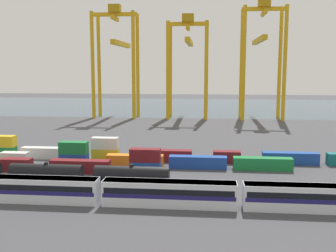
{
  "coord_description": "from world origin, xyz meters",
  "views": [
    {
      "loc": [
        15.61,
        -78.79,
        20.87
      ],
      "look_at": [
        6.31,
        13.4,
        7.6
      ],
      "focal_mm": 43.04,
      "sensor_mm": 36.0,
      "label": 1
    }
  ],
  "objects_px": {
    "shipping_container_10": "(263,164)",
    "shipping_container_13": "(47,153)",
    "freight_tank_row": "(47,175)",
    "gantry_crane_east": "(262,48)",
    "passenger_train": "(169,192)",
    "gantry_crane_west": "(117,51)",
    "gantry_crane_central": "(188,55)",
    "shipping_container_18": "(290,158)",
    "shipping_container_6": "(74,159)"
  },
  "relations": [
    {
      "from": "freight_tank_row",
      "to": "gantry_crane_east",
      "type": "bearing_deg",
      "value": 64.38
    },
    {
      "from": "gantry_crane_west",
      "to": "gantry_crane_central",
      "type": "distance_m",
      "value": 30.65
    },
    {
      "from": "freight_tank_row",
      "to": "shipping_container_10",
      "type": "xyz_separation_m",
      "value": [
        40.1,
        15.38,
        -0.72
      ]
    },
    {
      "from": "shipping_container_18",
      "to": "shipping_container_10",
      "type": "bearing_deg",
      "value": -138.66
    },
    {
      "from": "shipping_container_6",
      "to": "gantry_crane_central",
      "type": "distance_m",
      "value": 95.52
    },
    {
      "from": "freight_tank_row",
      "to": "shipping_container_6",
      "type": "distance_m",
      "value": 15.4
    },
    {
      "from": "freight_tank_row",
      "to": "shipping_container_13",
      "type": "xyz_separation_m",
      "value": [
        -8.66,
        21.32,
        -0.72
      ]
    },
    {
      "from": "gantry_crane_west",
      "to": "gantry_crane_central",
      "type": "relative_size",
      "value": 1.1
    },
    {
      "from": "shipping_container_6",
      "to": "shipping_container_18",
      "type": "bearing_deg",
      "value": 7.2
    },
    {
      "from": "shipping_container_10",
      "to": "gantry_crane_east",
      "type": "bearing_deg",
      "value": 83.41
    },
    {
      "from": "freight_tank_row",
      "to": "shipping_container_13",
      "type": "bearing_deg",
      "value": 112.1
    },
    {
      "from": "passenger_train",
      "to": "gantry_crane_east",
      "type": "distance_m",
      "value": 120.19
    },
    {
      "from": "shipping_container_10",
      "to": "shipping_container_13",
      "type": "distance_m",
      "value": 49.12
    },
    {
      "from": "shipping_container_10",
      "to": "gantry_crane_central",
      "type": "xyz_separation_m",
      "value": [
        -20.23,
        89.87,
        25.4
      ]
    },
    {
      "from": "shipping_container_10",
      "to": "gantry_crane_east",
      "type": "relative_size",
      "value": 0.25
    },
    {
      "from": "passenger_train",
      "to": "gantry_crane_east",
      "type": "xyz_separation_m",
      "value": [
        27.52,
        113.84,
        26.96
      ]
    },
    {
      "from": "gantry_crane_west",
      "to": "gantry_crane_east",
      "type": "relative_size",
      "value": 0.97
    },
    {
      "from": "shipping_container_6",
      "to": "shipping_container_18",
      "type": "relative_size",
      "value": 0.5
    },
    {
      "from": "shipping_container_10",
      "to": "shipping_container_18",
      "type": "height_order",
      "value": "same"
    },
    {
      "from": "shipping_container_10",
      "to": "shipping_container_13",
      "type": "xyz_separation_m",
      "value": [
        -48.76,
        5.94,
        0.0
      ]
    },
    {
      "from": "shipping_container_10",
      "to": "gantry_crane_west",
      "type": "xyz_separation_m",
      "value": [
        -50.85,
        89.12,
        26.81
      ]
    },
    {
      "from": "freight_tank_row",
      "to": "gantry_crane_central",
      "type": "distance_m",
      "value": 109.92
    },
    {
      "from": "shipping_container_6",
      "to": "gantry_crane_west",
      "type": "xyz_separation_m",
      "value": [
        -10.56,
        89.12,
        26.81
      ]
    },
    {
      "from": "passenger_train",
      "to": "shipping_container_6",
      "type": "relative_size",
      "value": 10.46
    },
    {
      "from": "gantry_crane_central",
      "to": "gantry_crane_east",
      "type": "distance_m",
      "value": 30.71
    },
    {
      "from": "freight_tank_row",
      "to": "shipping_container_6",
      "type": "height_order",
      "value": "freight_tank_row"
    },
    {
      "from": "passenger_train",
      "to": "gantry_crane_west",
      "type": "xyz_separation_m",
      "value": [
        -33.7,
        113.08,
        25.97
      ]
    },
    {
      "from": "passenger_train",
      "to": "gantry_crane_east",
      "type": "height_order",
      "value": "gantry_crane_east"
    },
    {
      "from": "gantry_crane_central",
      "to": "gantry_crane_east",
      "type": "relative_size",
      "value": 0.89
    },
    {
      "from": "shipping_container_13",
      "to": "gantry_crane_east",
      "type": "bearing_deg",
      "value": 54.84
    },
    {
      "from": "shipping_container_13",
      "to": "gantry_crane_west",
      "type": "distance_m",
      "value": 87.42
    },
    {
      "from": "shipping_container_10",
      "to": "shipping_container_18",
      "type": "xyz_separation_m",
      "value": [
        6.75,
        5.94,
        0.0
      ]
    },
    {
      "from": "passenger_train",
      "to": "gantry_crane_central",
      "type": "distance_m",
      "value": 116.49
    },
    {
      "from": "gantry_crane_west",
      "to": "shipping_container_10",
      "type": "bearing_deg",
      "value": -60.29
    },
    {
      "from": "shipping_container_6",
      "to": "shipping_container_18",
      "type": "xyz_separation_m",
      "value": [
        47.04,
        5.94,
        0.0
      ]
    },
    {
      "from": "passenger_train",
      "to": "shipping_container_18",
      "type": "distance_m",
      "value": 38.28
    },
    {
      "from": "shipping_container_6",
      "to": "shipping_container_13",
      "type": "height_order",
      "value": "same"
    },
    {
      "from": "shipping_container_18",
      "to": "gantry_crane_central",
      "type": "bearing_deg",
      "value": 107.82
    },
    {
      "from": "shipping_container_6",
      "to": "gantry_crane_east",
      "type": "bearing_deg",
      "value": 60.59
    },
    {
      "from": "passenger_train",
      "to": "gantry_crane_west",
      "type": "height_order",
      "value": "gantry_crane_west"
    },
    {
      "from": "passenger_train",
      "to": "shipping_container_13",
      "type": "xyz_separation_m",
      "value": [
        -31.61,
        29.9,
        -0.84
      ]
    },
    {
      "from": "gantry_crane_west",
      "to": "freight_tank_row",
      "type": "bearing_deg",
      "value": -84.13
    },
    {
      "from": "passenger_train",
      "to": "shipping_container_13",
      "type": "distance_m",
      "value": 43.52
    },
    {
      "from": "shipping_container_10",
      "to": "gantry_crane_west",
      "type": "bearing_deg",
      "value": 119.71
    },
    {
      "from": "shipping_container_10",
      "to": "gantry_crane_central",
      "type": "relative_size",
      "value": 0.28
    },
    {
      "from": "shipping_container_13",
      "to": "freight_tank_row",
      "type": "bearing_deg",
      "value": -67.9
    },
    {
      "from": "shipping_container_13",
      "to": "shipping_container_18",
      "type": "bearing_deg",
      "value": 0.0
    },
    {
      "from": "gantry_crane_west",
      "to": "gantry_crane_east",
      "type": "bearing_deg",
      "value": 0.71
    },
    {
      "from": "passenger_train",
      "to": "shipping_container_13",
      "type": "height_order",
      "value": "passenger_train"
    },
    {
      "from": "shipping_container_18",
      "to": "gantry_crane_west",
      "type": "relative_size",
      "value": 0.26
    }
  ]
}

